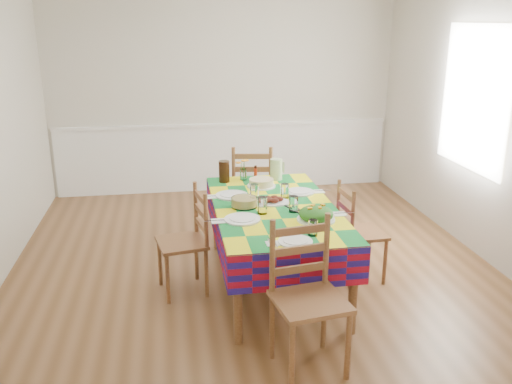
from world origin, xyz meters
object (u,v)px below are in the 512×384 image
tea_pitcher (224,172)px  chair_far (252,191)px  green_pitcher (276,169)px  chair_near (307,298)px  meat_platter (273,201)px  chair_right (358,233)px  chair_left (186,242)px  dining_table (274,215)px

tea_pitcher → chair_far: size_ratio=0.21×
green_pitcher → chair_near: chair_near is taller
meat_platter → tea_pitcher: size_ratio=1.43×
tea_pitcher → chair_near: chair_near is taller
meat_platter → chair_right: 0.82m
green_pitcher → tea_pitcher: (-0.51, -0.00, 0.00)m
green_pitcher → chair_left: 1.26m
chair_far → chair_left: 1.39m
dining_table → tea_pitcher: bearing=114.2°
dining_table → chair_right: chair_right is taller
chair_near → chair_left: (-0.74, 1.19, -0.05)m
dining_table → chair_right: 0.78m
chair_near → dining_table: bearing=80.8°
meat_platter → dining_table: bearing=-89.8°
dining_table → chair_left: chair_left is taller
dining_table → chair_right: bearing=-0.2°
chair_far → chair_right: (0.76, -1.18, -0.06)m
chair_near → meat_platter: bearing=80.8°
tea_pitcher → chair_right: bearing=-35.2°
tea_pitcher → chair_right: 1.40m
green_pitcher → chair_far: size_ratio=0.20×
chair_right → tea_pitcher: bearing=51.3°
meat_platter → green_pitcher: bearing=76.6°
meat_platter → green_pitcher: green_pitcher is taller
chair_right → green_pitcher: bearing=33.4°
meat_platter → chair_near: size_ratio=0.29×
meat_platter → chair_left: chair_left is taller
tea_pitcher → chair_far: chair_far is taller
dining_table → chair_far: (-0.01, 1.18, -0.16)m
green_pitcher → chair_far: 0.56m
chair_left → chair_right: (1.50, -0.01, -0.01)m
chair_near → green_pitcher: bearing=76.0°
green_pitcher → chair_right: (0.58, -0.78, -0.40)m
chair_near → chair_left: bearing=113.1°
green_pitcher → chair_right: size_ratio=0.23×
chair_near → chair_left: 1.40m
meat_platter → tea_pitcher: 0.78m
tea_pitcher → chair_far: 0.63m
meat_platter → chair_near: 1.27m
dining_table → chair_near: chair_near is taller
chair_far → chair_near: bearing=99.3°
dining_table → meat_platter: 0.12m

